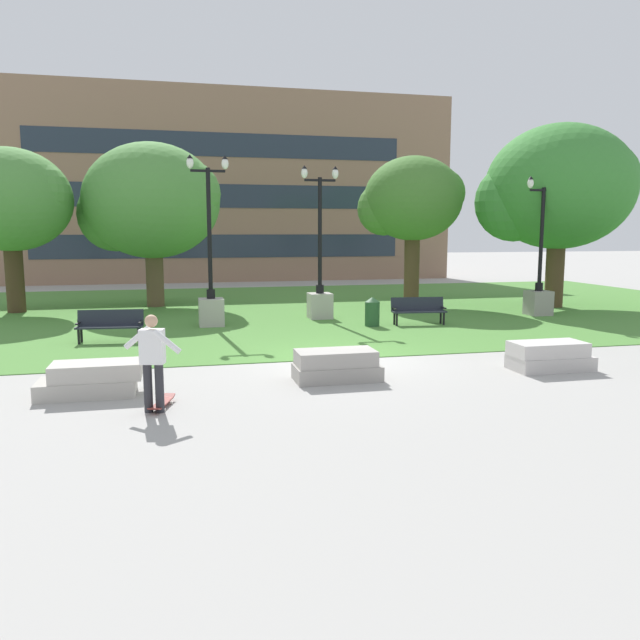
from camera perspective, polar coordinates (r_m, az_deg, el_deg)
The scene contains 18 objects.
ground_plane at distance 15.29m, azimuth 1.89°, elevation -3.63°, with size 140.00×140.00×0.00m, color #A3A09B.
grass_lawn at distance 24.96m, azimuth -4.07°, elevation 0.97°, with size 40.00×20.00×0.02m, color #4C8438.
concrete_block_center at distance 12.70m, azimuth -20.17°, elevation -5.15°, with size 1.92×0.90×0.64m.
concrete_block_left at distance 13.15m, azimuth 1.51°, elevation -4.21°, with size 1.80×0.90×0.64m.
concrete_block_right at distance 15.04m, azimuth 20.22°, elevation -3.14°, with size 1.81×0.90×0.64m.
person_skateboarder at distance 11.09m, azimuth -15.06°, elevation -3.31°, with size 1.00×0.77×1.71m.
skateboard at distance 11.53m, azimuth -14.26°, elevation -7.37°, with size 0.47×1.04×0.14m.
park_bench_near_left at distance 18.44m, azimuth -18.64°, elevation -0.33°, with size 1.84×0.69×0.90m.
park_bench_near_right at distance 21.04m, azimuth 8.98°, elevation 1.00°, with size 1.84×0.70×0.90m.
lamp_post_left at distance 20.73m, azimuth -9.95°, elevation 2.50°, with size 1.32×0.80×5.49m.
lamp_post_center at distance 24.47m, azimuth 19.39°, elevation 2.82°, with size 1.32×0.80×5.06m.
lamp_post_right at distance 22.19m, azimuth -0.01°, elevation 2.91°, with size 1.32×0.80×5.34m.
tree_far_left at distance 26.79m, azimuth 8.39°, elevation 10.75°, with size 4.32×4.11×6.19m.
tree_near_right at distance 27.27m, azimuth 20.87°, elevation 11.14°, with size 6.13×5.84×7.33m.
tree_far_right at distance 26.65m, azimuth -15.25°, elevation 10.31°, with size 5.75×5.47×6.63m.
tree_near_left at distance 26.54m, azimuth -26.63°, elevation 9.65°, with size 4.78×4.55×6.20m.
trash_bin at distance 20.49m, azimuth 4.80°, elevation 0.78°, with size 0.49×0.49×0.96m.
building_facade_distant at distance 39.15m, azimuth -9.00°, elevation 12.00°, with size 29.41×1.03×11.64m.
Camera 1 is at (-3.89, -14.45, 3.12)m, focal length 35.00 mm.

